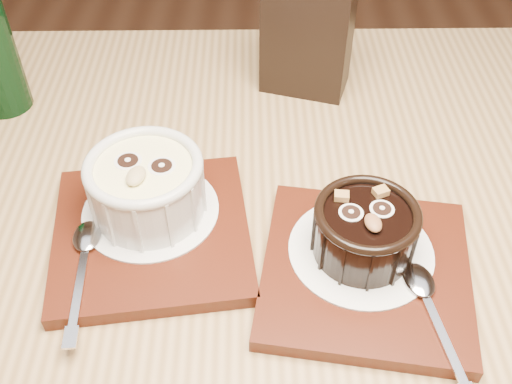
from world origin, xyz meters
TOP-DOWN VIEW (x-y plane):
  - table at (-0.06, -0.20)m, footprint 1.22×0.84m
  - tray_left at (-0.16, -0.19)m, footprint 0.21×0.21m
  - doily_left at (-0.17, -0.17)m, footprint 0.13×0.13m
  - ramekin_white at (-0.17, -0.17)m, footprint 0.11×0.11m
  - spoon_left at (-0.22, -0.24)m, footprint 0.04×0.14m
  - tray_right at (0.03, -0.23)m, footprint 0.20×0.20m
  - doily_right at (0.03, -0.21)m, footprint 0.13×0.13m
  - ramekin_dark at (0.03, -0.21)m, footprint 0.09×0.09m
  - spoon_right at (0.08, -0.28)m, footprint 0.05×0.14m
  - condiment_stand at (-0.01, 0.07)m, footprint 0.11×0.08m

SIDE VIEW (x-z plane):
  - table at x=-0.06m, z-range 0.28..1.03m
  - tray_left at x=-0.16m, z-range 0.75..0.76m
  - tray_right at x=0.03m, z-range 0.75..0.76m
  - doily_left at x=-0.17m, z-range 0.77..0.77m
  - doily_right at x=0.03m, z-range 0.77..0.77m
  - spoon_left at x=-0.22m, z-range 0.77..0.77m
  - spoon_right at x=0.08m, z-range 0.77..0.77m
  - ramekin_dark at x=0.03m, z-range 0.77..0.82m
  - ramekin_white at x=-0.17m, z-range 0.77..0.83m
  - condiment_stand at x=-0.01m, z-range 0.75..0.89m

